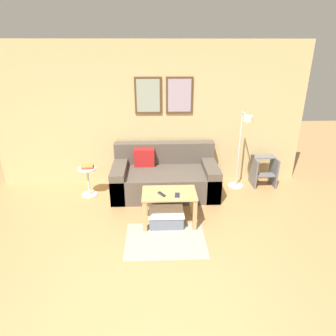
% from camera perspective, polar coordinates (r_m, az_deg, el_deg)
% --- Properties ---
extents(wall_back, '(5.60, 0.09, 2.55)m').
position_cam_1_polar(wall_back, '(5.49, -3.43, 10.04)').
color(wall_back, tan).
rests_on(wall_back, ground_plane).
extents(area_rug, '(1.08, 0.83, 0.01)m').
position_cam_1_polar(area_rug, '(4.20, -0.47, -13.52)').
color(area_rug, '#A39989').
rests_on(area_rug, ground_plane).
extents(couch, '(1.82, 0.98, 0.81)m').
position_cam_1_polar(couch, '(5.32, -0.63, -1.72)').
color(couch, brown).
rests_on(couch, ground_plane).
extents(coffee_table, '(0.78, 0.49, 0.49)m').
position_cam_1_polar(coffee_table, '(4.37, 0.23, -6.08)').
color(coffee_table, tan).
rests_on(coffee_table, ground_plane).
extents(storage_bin, '(0.51, 0.41, 0.21)m').
position_cam_1_polar(storage_bin, '(4.48, -0.36, -9.35)').
color(storage_bin, slate).
rests_on(storage_bin, ground_plane).
extents(floor_lamp, '(0.28, 0.55, 1.41)m').
position_cam_1_polar(floor_lamp, '(5.35, 13.82, 3.49)').
color(floor_lamp, silver).
rests_on(floor_lamp, ground_plane).
extents(side_table, '(0.32, 0.32, 0.51)m').
position_cam_1_polar(side_table, '(5.36, -14.97, -2.06)').
color(side_table, silver).
rests_on(side_table, ground_plane).
extents(book_stack, '(0.22, 0.19, 0.05)m').
position_cam_1_polar(book_stack, '(5.29, -15.10, 0.30)').
color(book_stack, '#B73333').
rests_on(book_stack, side_table).
extents(remote_control, '(0.11, 0.15, 0.02)m').
position_cam_1_polar(remote_control, '(4.26, -1.22, -4.99)').
color(remote_control, '#232328').
rests_on(remote_control, coffee_table).
extents(cell_phone, '(0.08, 0.15, 0.01)m').
position_cam_1_polar(cell_phone, '(4.25, 1.77, -5.18)').
color(cell_phone, '#1E2338').
rests_on(cell_phone, coffee_table).
extents(step_stool, '(0.41, 0.40, 0.55)m').
position_cam_1_polar(step_stool, '(5.85, 17.76, -0.45)').
color(step_stool, slate).
rests_on(step_stool, ground_plane).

